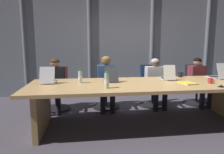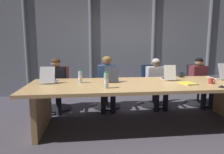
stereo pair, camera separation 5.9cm
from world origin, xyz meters
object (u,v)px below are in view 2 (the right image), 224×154
Objects in this scene: person_center at (157,80)px; coffee_mug_far at (181,75)px; laptop_center at (168,77)px; office_chair_center at (152,91)px; laptop_left_end at (49,79)px; person_right_mid at (200,79)px; office_chair_right_mid at (197,90)px; coffee_mug_near at (211,81)px; conference_mic_left_side at (222,86)px; spiral_notepad at (188,83)px; laptop_right_mid at (219,76)px; person_left_end at (56,82)px; water_bottle_primary at (80,77)px; office_chair_left_end at (58,93)px; laptop_left_mid at (111,78)px; office_chair_left_mid at (107,92)px; person_left_mid at (107,80)px; water_bottle_secondary at (106,81)px.

coffee_mug_far is (0.36, -0.44, 0.18)m from person_center.
laptop_center reaches higher than office_chair_center.
person_right_mid is (3.26, 0.69, -0.18)m from laptop_left_end.
office_chair_center is at bearing -87.85° from office_chair_right_mid.
office_chair_center reaches higher than coffee_mug_near.
spiral_notepad is at bearing 138.02° from conference_mic_left_side.
laptop_right_mid is 0.69m from coffee_mug_near.
office_chair_right_mid is 2.78× the size of spiral_notepad.
coffee_mug_near is at bearing 135.81° from laptop_right_mid.
coffee_mug_far is (2.58, -0.44, 0.16)m from person_left_end.
office_chair_center is at bearing -69.96° from laptop_left_end.
water_bottle_primary is at bearing -168.92° from coffee_mug_far.
person_right_mid is at bearing 92.45° from office_chair_left_end.
laptop_left_mid reaches higher than conference_mic_left_side.
person_center is at bearing 87.91° from office_chair_left_mid.
laptop_left_end is 2.41m from spiral_notepad.
office_chair_right_mid is (2.20, 0.86, -0.46)m from laptop_left_mid.
person_left_end reaches higher than conference_mic_left_side.
office_chair_right_mid is 0.80× the size of person_left_mid.
laptop_center is 1.30m from person_left_mid.
office_chair_center is (1.08, 0.86, -0.46)m from laptop_left_mid.
person_left_end is at bearing -91.41° from person_center.
laptop_right_mid is (2.14, 0.02, 0.01)m from laptop_left_mid.
water_bottle_secondary is 1.82× the size of coffee_mug_far.
person_left_mid reaches higher than laptop_center.
office_chair_right_mid is at bearing 71.17° from conference_mic_left_side.
laptop_left_mid reaches higher than office_chair_left_end.
laptop_right_mid is 2.38m from water_bottle_secondary.
office_chair_left_mid is (1.09, -0.00, -0.01)m from office_chair_left_end.
person_left_mid reaches higher than office_chair_right_mid.
laptop_center is 1.57× the size of water_bottle_secondary.
office_chair_right_mid is at bearing -45.28° from laptop_center.
conference_mic_left_side is (0.53, -1.47, 0.14)m from person_center.
office_chair_left_mid is 0.82× the size of person_center.
laptop_center is at bearing -3.55° from person_center.
person_center is (1.12, 0.70, -0.18)m from laptop_left_mid.
person_center reaches higher than laptop_left_mid.
laptop_right_mid is 0.48× the size of office_chair_right_mid.
office_chair_center is at bearing 109.15° from conference_mic_left_side.
office_chair_left_mid is at bearing 59.87° from laptop_center.
water_bottle_secondary is (-2.29, -0.64, 0.06)m from laptop_right_mid.
person_left_end is at bearing 78.70° from laptop_right_mid.
laptop_left_end is 0.49× the size of office_chair_right_mid.
person_left_mid reaches higher than person_right_mid.
person_left_end reaches higher than person_right_mid.
office_chair_right_mid is (2.20, 0.00, 0.01)m from office_chair_left_mid.
laptop_right_mid reaches higher than water_bottle_secondary.
office_chair_left_end is at bearing -87.83° from office_chair_right_mid.
person_left_end is 2.62m from coffee_mug_far.
conference_mic_left_side is at bearing 51.12° from office_chair_left_mid.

